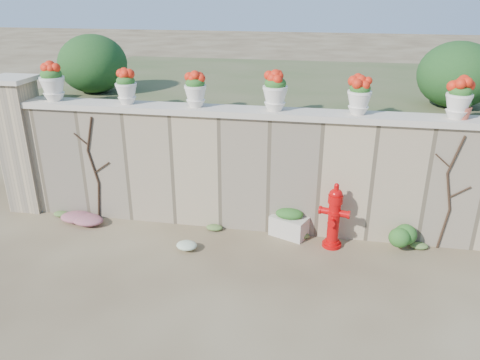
% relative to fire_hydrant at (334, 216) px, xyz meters
% --- Properties ---
extents(ground, '(80.00, 80.00, 0.00)m').
position_rel_fire_hydrant_xyz_m(ground, '(-1.51, -1.32, -0.56)').
color(ground, brown).
rests_on(ground, ground).
extents(stone_wall, '(8.00, 0.40, 2.00)m').
position_rel_fire_hydrant_xyz_m(stone_wall, '(-1.51, 0.48, 0.44)').
color(stone_wall, tan).
rests_on(stone_wall, ground).
extents(wall_cap, '(8.10, 0.52, 0.10)m').
position_rel_fire_hydrant_xyz_m(wall_cap, '(-1.51, 0.48, 1.49)').
color(wall_cap, beige).
rests_on(wall_cap, stone_wall).
extents(gate_pillar, '(0.72, 0.72, 2.48)m').
position_rel_fire_hydrant_xyz_m(gate_pillar, '(-5.66, 0.48, 0.70)').
color(gate_pillar, tan).
rests_on(gate_pillar, ground).
extents(raised_fill, '(9.00, 6.00, 2.00)m').
position_rel_fire_hydrant_xyz_m(raised_fill, '(-1.51, 3.68, 0.44)').
color(raised_fill, '#384C23').
rests_on(raised_fill, ground).
extents(back_shrub_left, '(1.30, 1.30, 1.10)m').
position_rel_fire_hydrant_xyz_m(back_shrub_left, '(-4.71, 1.68, 1.99)').
color(back_shrub_left, '#143814').
rests_on(back_shrub_left, raised_fill).
extents(back_shrub_right, '(1.30, 1.30, 1.10)m').
position_rel_fire_hydrant_xyz_m(back_shrub_right, '(1.89, 1.68, 1.99)').
color(back_shrub_right, '#143814').
rests_on(back_shrub_right, raised_fill).
extents(vine_left, '(0.60, 0.04, 1.91)m').
position_rel_fire_hydrant_xyz_m(vine_left, '(-4.18, 0.26, 0.44)').
color(vine_left, black).
rests_on(vine_left, ground).
extents(vine_right, '(0.60, 0.04, 1.91)m').
position_rel_fire_hydrant_xyz_m(vine_right, '(1.72, 0.26, 0.44)').
color(vine_right, black).
rests_on(vine_right, ground).
extents(fire_hydrant, '(0.48, 0.34, 1.10)m').
position_rel_fire_hydrant_xyz_m(fire_hydrant, '(0.00, 0.00, 0.00)').
color(fire_hydrant, '#B70708').
rests_on(fire_hydrant, ground).
extents(planter_box, '(0.69, 0.55, 0.50)m').
position_rel_fire_hydrant_xyz_m(planter_box, '(-0.72, 0.23, -0.32)').
color(planter_box, beige).
rests_on(planter_box, ground).
extents(green_shrub, '(0.62, 0.56, 0.59)m').
position_rel_fire_hydrant_xyz_m(green_shrub, '(1.11, 0.06, -0.26)').
color(green_shrub, '#1E5119').
rests_on(green_shrub, ground).
extents(magenta_clump, '(0.83, 0.55, 0.22)m').
position_rel_fire_hydrant_xyz_m(magenta_clump, '(-4.37, 0.01, -0.44)').
color(magenta_clump, '#D1297B').
rests_on(magenta_clump, ground).
extents(white_flowers, '(0.55, 0.44, 0.20)m').
position_rel_fire_hydrant_xyz_m(white_flowers, '(-2.36, -0.60, -0.46)').
color(white_flowers, white).
rests_on(white_flowers, ground).
extents(urn_pot_0, '(0.42, 0.42, 0.65)m').
position_rel_fire_hydrant_xyz_m(urn_pot_0, '(-4.87, 0.48, 1.87)').
color(urn_pot_0, silver).
rests_on(urn_pot_0, wall_cap).
extents(urn_pot_1, '(0.36, 0.36, 0.56)m').
position_rel_fire_hydrant_xyz_m(urn_pot_1, '(-3.54, 0.48, 1.82)').
color(urn_pot_1, silver).
rests_on(urn_pot_1, wall_cap).
extents(urn_pot_2, '(0.36, 0.36, 0.57)m').
position_rel_fire_hydrant_xyz_m(urn_pot_2, '(-2.35, 0.48, 1.82)').
color(urn_pot_2, silver).
rests_on(urn_pot_2, wall_cap).
extents(urn_pot_3, '(0.40, 0.40, 0.62)m').
position_rel_fire_hydrant_xyz_m(urn_pot_3, '(-1.05, 0.48, 1.85)').
color(urn_pot_3, silver).
rests_on(urn_pot_3, wall_cap).
extents(urn_pot_4, '(0.37, 0.37, 0.58)m').
position_rel_fire_hydrant_xyz_m(urn_pot_4, '(0.24, 0.48, 1.83)').
color(urn_pot_4, silver).
rests_on(urn_pot_4, wall_cap).
extents(urn_pot_5, '(0.38, 0.38, 0.60)m').
position_rel_fire_hydrant_xyz_m(urn_pot_5, '(1.67, 0.48, 1.84)').
color(urn_pot_5, silver).
rests_on(urn_pot_5, wall_cap).
extents(terracotta_pot, '(0.24, 0.24, 0.29)m').
position_rel_fire_hydrant_xyz_m(terracotta_pot, '(1.75, 0.48, 1.68)').
color(terracotta_pot, '#B44C37').
rests_on(terracotta_pot, wall_cap).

